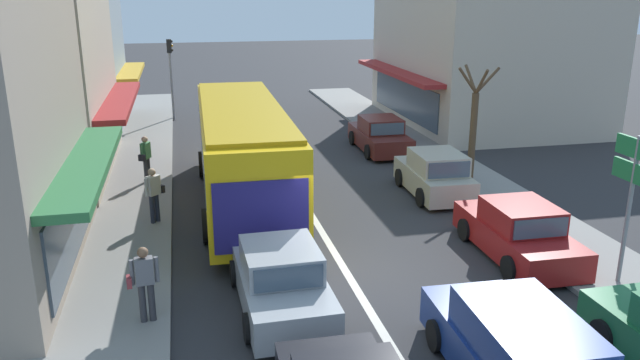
{
  "coord_description": "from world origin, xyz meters",
  "views": [
    {
      "loc": [
        -3.68,
        -13.28,
        6.68
      ],
      "look_at": [
        0.2,
        4.06,
        1.2
      ],
      "focal_mm": 35.0,
      "sensor_mm": 36.0,
      "label": 1
    }
  ],
  "objects_px": {
    "city_bus": "(242,148)",
    "street_tree_right": "(473,128)",
    "pedestrian_with_handbag_near": "(146,156)",
    "parked_hatchback_kerb_third": "(435,175)",
    "directional_road_sign": "(635,175)",
    "wagon_adjacent_lane_trail": "(516,353)",
    "traffic_light_downstreet": "(171,66)",
    "pedestrian_browsing_midblock": "(144,280)",
    "pedestrian_far_walker": "(154,192)",
    "parked_sedan_kerb_second": "(518,233)",
    "sedan_queue_gap_filler": "(280,280)",
    "parked_sedan_kerb_rear": "(380,136)"
  },
  "relations": [
    {
      "from": "parked_hatchback_kerb_third",
      "to": "directional_road_sign",
      "type": "xyz_separation_m",
      "value": [
        1.62,
        -7.21,
        1.99
      ]
    },
    {
      "from": "directional_road_sign",
      "to": "parked_sedan_kerb_rear",
      "type": "bearing_deg",
      "value": 96.69
    },
    {
      "from": "parked_sedan_kerb_second",
      "to": "traffic_light_downstreet",
      "type": "xyz_separation_m",
      "value": [
        -8.68,
        19.87,
        2.19
      ]
    },
    {
      "from": "parked_sedan_kerb_second",
      "to": "pedestrian_browsing_midblock",
      "type": "height_order",
      "value": "pedestrian_browsing_midblock"
    },
    {
      "from": "parked_sedan_kerb_rear",
      "to": "city_bus",
      "type": "bearing_deg",
      "value": -138.5
    },
    {
      "from": "traffic_light_downstreet",
      "to": "pedestrian_with_handbag_near",
      "type": "distance_m",
      "value": 11.61
    },
    {
      "from": "parked_hatchback_kerb_third",
      "to": "parked_sedan_kerb_rear",
      "type": "xyz_separation_m",
      "value": [
        0.05,
        6.12,
        -0.05
      ]
    },
    {
      "from": "parked_sedan_kerb_second",
      "to": "sedan_queue_gap_filler",
      "type": "bearing_deg",
      "value": -168.19
    },
    {
      "from": "sedan_queue_gap_filler",
      "to": "directional_road_sign",
      "type": "height_order",
      "value": "directional_road_sign"
    },
    {
      "from": "directional_road_sign",
      "to": "pedestrian_browsing_midblock",
      "type": "bearing_deg",
      "value": 177.37
    },
    {
      "from": "parked_sedan_kerb_second",
      "to": "directional_road_sign",
      "type": "xyz_separation_m",
      "value": [
        1.48,
        -2.04,
        2.04
      ]
    },
    {
      "from": "parked_hatchback_kerb_third",
      "to": "traffic_light_downstreet",
      "type": "distance_m",
      "value": 17.13
    },
    {
      "from": "parked_sedan_kerb_rear",
      "to": "traffic_light_downstreet",
      "type": "relative_size",
      "value": 1.01
    },
    {
      "from": "traffic_light_downstreet",
      "to": "street_tree_right",
      "type": "bearing_deg",
      "value": -53.35
    },
    {
      "from": "city_bus",
      "to": "parked_sedan_kerb_rear",
      "type": "bearing_deg",
      "value": 41.5
    },
    {
      "from": "parked_hatchback_kerb_third",
      "to": "pedestrian_browsing_midblock",
      "type": "height_order",
      "value": "pedestrian_browsing_midblock"
    },
    {
      "from": "parked_sedan_kerb_rear",
      "to": "pedestrian_with_handbag_near",
      "type": "height_order",
      "value": "pedestrian_with_handbag_near"
    },
    {
      "from": "parked_hatchback_kerb_third",
      "to": "traffic_light_downstreet",
      "type": "relative_size",
      "value": 0.89
    },
    {
      "from": "sedan_queue_gap_filler",
      "to": "traffic_light_downstreet",
      "type": "bearing_deg",
      "value": 96.12
    },
    {
      "from": "street_tree_right",
      "to": "pedestrian_with_handbag_near",
      "type": "distance_m",
      "value": 11.46
    },
    {
      "from": "pedestrian_with_handbag_near",
      "to": "pedestrian_browsing_midblock",
      "type": "distance_m",
      "value": 9.99
    },
    {
      "from": "directional_road_sign",
      "to": "pedestrian_far_walker",
      "type": "height_order",
      "value": "directional_road_sign"
    },
    {
      "from": "pedestrian_with_handbag_near",
      "to": "sedan_queue_gap_filler",
      "type": "bearing_deg",
      "value": -71.97
    },
    {
      "from": "pedestrian_far_walker",
      "to": "traffic_light_downstreet",
      "type": "bearing_deg",
      "value": 88.11
    },
    {
      "from": "parked_sedan_kerb_second",
      "to": "wagon_adjacent_lane_trail",
      "type": "bearing_deg",
      "value": -119.87
    },
    {
      "from": "parked_hatchback_kerb_third",
      "to": "parked_sedan_kerb_rear",
      "type": "relative_size",
      "value": 0.89
    },
    {
      "from": "parked_hatchback_kerb_third",
      "to": "pedestrian_with_handbag_near",
      "type": "relative_size",
      "value": 2.3
    },
    {
      "from": "sedan_queue_gap_filler",
      "to": "directional_road_sign",
      "type": "xyz_separation_m",
      "value": [
        7.88,
        -0.7,
        2.04
      ]
    },
    {
      "from": "parked_hatchback_kerb_third",
      "to": "city_bus",
      "type": "bearing_deg",
      "value": 175.74
    },
    {
      "from": "traffic_light_downstreet",
      "to": "pedestrian_browsing_midblock",
      "type": "bearing_deg",
      "value": -91.41
    },
    {
      "from": "city_bus",
      "to": "pedestrian_with_handbag_near",
      "type": "distance_m",
      "value": 4.26
    },
    {
      "from": "city_bus",
      "to": "pedestrian_browsing_midblock",
      "type": "bearing_deg",
      "value": -110.84
    },
    {
      "from": "pedestrian_far_walker",
      "to": "wagon_adjacent_lane_trail",
      "type": "bearing_deg",
      "value": -56.42
    },
    {
      "from": "pedestrian_with_handbag_near",
      "to": "parked_sedan_kerb_second",
      "type": "bearing_deg",
      "value": -41.33
    },
    {
      "from": "wagon_adjacent_lane_trail",
      "to": "traffic_light_downstreet",
      "type": "height_order",
      "value": "traffic_light_downstreet"
    },
    {
      "from": "parked_sedan_kerb_rear",
      "to": "parked_hatchback_kerb_third",
      "type": "bearing_deg",
      "value": -90.51
    },
    {
      "from": "city_bus",
      "to": "pedestrian_far_walker",
      "type": "bearing_deg",
      "value": -153.09
    },
    {
      "from": "city_bus",
      "to": "parked_sedan_kerb_rear",
      "type": "xyz_separation_m",
      "value": [
        6.38,
        5.64,
        -1.22
      ]
    },
    {
      "from": "sedan_queue_gap_filler",
      "to": "pedestrian_browsing_midblock",
      "type": "height_order",
      "value": "pedestrian_browsing_midblock"
    },
    {
      "from": "traffic_light_downstreet",
      "to": "parked_hatchback_kerb_third",
      "type": "bearing_deg",
      "value": -59.84
    },
    {
      "from": "parked_sedan_kerb_rear",
      "to": "pedestrian_browsing_midblock",
      "type": "bearing_deg",
      "value": -125.38
    },
    {
      "from": "parked_hatchback_kerb_third",
      "to": "pedestrian_with_handbag_near",
      "type": "distance_m",
      "value": 10.0
    },
    {
      "from": "parked_sedan_kerb_second",
      "to": "pedestrian_with_handbag_near",
      "type": "height_order",
      "value": "pedestrian_with_handbag_near"
    },
    {
      "from": "parked_hatchback_kerb_third",
      "to": "directional_road_sign",
      "type": "bearing_deg",
      "value": -77.36
    },
    {
      "from": "parked_hatchback_kerb_third",
      "to": "pedestrian_browsing_midblock",
      "type": "xyz_separation_m",
      "value": [
        -9.07,
        -6.72,
        0.36
      ]
    },
    {
      "from": "city_bus",
      "to": "pedestrian_with_handbag_near",
      "type": "relative_size",
      "value": 6.69
    },
    {
      "from": "city_bus",
      "to": "pedestrian_browsing_midblock",
      "type": "relative_size",
      "value": 6.69
    },
    {
      "from": "city_bus",
      "to": "street_tree_right",
      "type": "height_order",
      "value": "street_tree_right"
    },
    {
      "from": "parked_sedan_kerb_second",
      "to": "pedestrian_with_handbag_near",
      "type": "xyz_separation_m",
      "value": [
        -9.58,
        8.43,
        0.4
      ]
    },
    {
      "from": "parked_hatchback_kerb_third",
      "to": "street_tree_right",
      "type": "bearing_deg",
      "value": 27.45
    }
  ]
}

